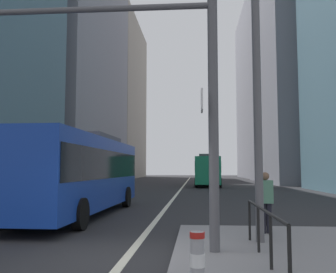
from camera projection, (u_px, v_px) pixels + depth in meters
The scene contains 15 objects.
ground_plane at pixel (177, 194), 27.52m from camera, with size 160.00×160.00×0.00m, color #28282B.
lane_centre_line at pixel (182, 187), 37.45m from camera, with size 0.20×80.00×0.01m, color beige.
office_tower_left_mid at pixel (65, 53), 49.39m from camera, with size 12.10×25.92×34.55m, color gray.
office_tower_left_far at pixel (114, 100), 78.63m from camera, with size 10.56×24.40×32.81m, color gray.
office_tower_right_mid at pixel (305, 18), 52.94m from camera, with size 13.14×22.64×46.60m, color gray.
office_tower_right_far at pixel (270, 94), 78.91m from camera, with size 11.78×21.36×35.33m, color gray.
city_bus_blue_oncoming at pixel (80, 170), 15.16m from camera, with size 2.82×10.92×3.40m.
city_bus_red_receding at pixel (208, 169), 41.08m from camera, with size 2.92×11.50×3.40m.
car_oncoming_mid at pixel (115, 177), 38.36m from camera, with size 2.06×4.17×1.94m.
car_receding_near at pixel (206, 175), 53.87m from camera, with size 2.18×4.08×1.94m.
traffic_signal_gantry at pixel (114, 69), 8.35m from camera, with size 6.57×0.65×6.00m.
street_lamp_post at pixel (256, 33), 9.30m from camera, with size 5.50×0.32×8.00m.
bollard_left at pixel (197, 265), 4.75m from camera, with size 0.20×0.20×0.94m.
pedestrian_railing at pixel (264, 222), 7.18m from camera, with size 0.06×4.05×0.98m.
pedestrian_waiting at pixel (266, 199), 10.15m from camera, with size 0.39×0.26×1.65m.
Camera 1 is at (1.52, -7.75, 1.90)m, focal length 39.70 mm.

